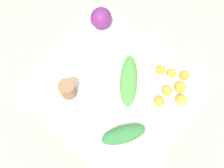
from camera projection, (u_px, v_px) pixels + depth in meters
ground_plane at (112, 114)px, 2.22m from camera, size 8.00×8.00×0.00m
dining_table at (112, 90)px, 1.65m from camera, size 1.14×1.02×0.73m
cabbage_purple at (101, 18)px, 1.70m from camera, size 0.17×0.17×0.17m
paper_bag at (68, 89)px, 1.48m from camera, size 0.11×0.11×0.13m
greens_bunch_kale at (124, 134)px, 1.38m from camera, size 0.26×0.30×0.07m
greens_bunch_scallion at (129, 80)px, 1.54m from camera, size 0.33×0.40×0.07m
orange_0 at (167, 90)px, 1.50m from camera, size 0.07×0.07×0.07m
orange_1 at (159, 101)px, 1.48m from camera, size 0.07×0.07×0.07m
orange_2 at (180, 87)px, 1.51m from camera, size 0.08×0.08×0.08m
orange_3 at (185, 75)px, 1.55m from camera, size 0.07×0.07×0.07m
orange_4 at (171, 73)px, 1.56m from camera, size 0.07×0.07×0.07m
orange_5 at (161, 70)px, 1.57m from camera, size 0.07×0.07×0.07m
orange_6 at (181, 100)px, 1.48m from camera, size 0.08×0.08×0.08m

